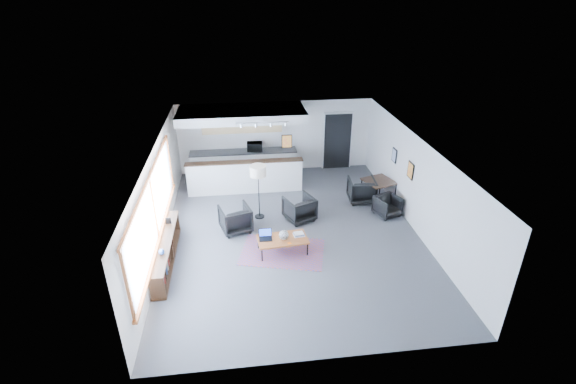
{
  "coord_description": "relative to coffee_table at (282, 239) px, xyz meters",
  "views": [
    {
      "loc": [
        -1.35,
        -9.96,
        6.32
      ],
      "look_at": [
        -0.05,
        0.4,
        1.08
      ],
      "focal_mm": 26.0,
      "sensor_mm": 36.0,
      "label": 1
    }
  ],
  "objects": [
    {
      "name": "coffee_table",
      "position": [
        0.0,
        0.0,
        0.0
      ],
      "size": [
        1.35,
        0.81,
        0.42
      ],
      "rotation": [
        0.0,
        0.0,
        0.1
      ],
      "color": "brown",
      "rests_on": "floor"
    },
    {
      "name": "dining_chair_near",
      "position": [
        3.36,
        1.53,
        -0.1
      ],
      "size": [
        0.72,
        0.7,
        0.58
      ],
      "primitive_type": "imported",
      "rotation": [
        0.0,
        0.0,
        0.38
      ],
      "color": "black",
      "rests_on": "floor"
    },
    {
      "name": "microwave",
      "position": [
        -0.43,
        5.08,
        0.72
      ],
      "size": [
        0.55,
        0.32,
        0.37
      ],
      "primitive_type": "imported",
      "rotation": [
        0.0,
        0.0,
        -0.04
      ],
      "color": "black",
      "rests_on": "kitchenette"
    },
    {
      "name": "coaster",
      "position": [
        0.15,
        -0.24,
        0.03
      ],
      "size": [
        0.12,
        0.12,
        0.01
      ],
      "rotation": [
        0.0,
        0.0,
        0.41
      ],
      "color": "#E5590C",
      "rests_on": "coffee_table"
    },
    {
      "name": "kilim_rug",
      "position": [
        -0.0,
        -0.0,
        -0.38
      ],
      "size": [
        2.43,
        1.93,
        0.01
      ],
      "rotation": [
        0.0,
        0.0,
        -0.25
      ],
      "color": "#653A4F",
      "rests_on": "floor"
    },
    {
      "name": "laptop",
      "position": [
        -0.43,
        0.08,
        0.1
      ],
      "size": [
        0.33,
        0.27,
        0.24
      ],
      "rotation": [
        0.0,
        0.0,
        -0.01
      ],
      "color": "black",
      "rests_on": "coffee_table"
    },
    {
      "name": "track_light",
      "position": [
        -0.23,
        3.13,
        2.14
      ],
      "size": [
        1.6,
        0.07,
        0.15
      ],
      "color": "silver",
      "rests_on": "room"
    },
    {
      "name": "dining_chair_far",
      "position": [
        2.84,
        2.55,
        -0.03
      ],
      "size": [
        0.75,
        0.71,
        0.72
      ],
      "primitive_type": "imported",
      "rotation": [
        0.0,
        0.0,
        3.07
      ],
      "color": "black",
      "rests_on": "floor"
    },
    {
      "name": "ceramic_pot",
      "position": [
        0.03,
        -0.04,
        0.16
      ],
      "size": [
        0.25,
        0.25,
        0.25
      ],
      "rotation": [
        0.0,
        0.0,
        -0.35
      ],
      "color": "gray",
      "rests_on": "coffee_table"
    },
    {
      "name": "room",
      "position": [
        0.36,
        0.93,
        0.91
      ],
      "size": [
        7.02,
        9.02,
        2.62
      ],
      "color": "#49494C",
      "rests_on": "ground"
    },
    {
      "name": "doorway",
      "position": [
        2.66,
        5.35,
        0.69
      ],
      "size": [
        1.1,
        0.12,
        2.15
      ],
      "color": "black",
      "rests_on": "room"
    },
    {
      "name": "armchair_left",
      "position": [
        -1.2,
        1.23,
        0.03
      ],
      "size": [
        0.99,
        0.95,
        0.83
      ],
      "primitive_type": "imported",
      "rotation": [
        0.0,
        0.0,
        3.43
      ],
      "color": "black",
      "rests_on": "floor"
    },
    {
      "name": "console",
      "position": [
        -2.94,
        -0.12,
        -0.06
      ],
      "size": [
        0.35,
        3.0,
        0.8
      ],
      "color": "#341F12",
      "rests_on": "floor"
    },
    {
      "name": "book_stack",
      "position": [
        0.44,
        0.09,
        0.07
      ],
      "size": [
        0.31,
        0.26,
        0.09
      ],
      "rotation": [
        0.0,
        0.0,
        0.13
      ],
      "color": "silver",
      "rests_on": "coffee_table"
    },
    {
      "name": "wall_art_lower",
      "position": [
        3.83,
        1.33,
        1.16
      ],
      "size": [
        0.03,
        0.38,
        0.48
      ],
      "color": "black",
      "rests_on": "room"
    },
    {
      "name": "kitchenette",
      "position": [
        -0.84,
        4.64,
        0.99
      ],
      "size": [
        4.2,
        1.96,
        2.6
      ],
      "color": "white",
      "rests_on": "floor"
    },
    {
      "name": "floor_lamp",
      "position": [
        -0.48,
        1.91,
        1.07
      ],
      "size": [
        0.64,
        0.64,
        1.68
      ],
      "rotation": [
        0.0,
        0.0,
        0.43
      ],
      "color": "black",
      "rests_on": "floor"
    },
    {
      "name": "window",
      "position": [
        -3.1,
        0.03,
        1.07
      ],
      "size": [
        0.1,
        5.95,
        1.66
      ],
      "color": "#8CBFFF",
      "rests_on": "room"
    },
    {
      "name": "armchair_right",
      "position": [
        0.69,
        1.63,
        0.02
      ],
      "size": [
        1.01,
        0.99,
        0.81
      ],
      "primitive_type": "imported",
      "rotation": [
        0.0,
        0.0,
        3.54
      ],
      "color": "black",
      "rests_on": "floor"
    },
    {
      "name": "wall_art_upper",
      "position": [
        3.83,
        2.63,
        1.11
      ],
      "size": [
        0.03,
        0.34,
        0.44
      ],
      "color": "black",
      "rests_on": "room"
    },
    {
      "name": "dining_table",
      "position": [
        3.36,
        2.47,
        0.28
      ],
      "size": [
        1.1,
        1.1,
        0.73
      ],
      "rotation": [
        0.0,
        0.0,
        0.33
      ],
      "color": "#341F12",
      "rests_on": "floor"
    }
  ]
}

